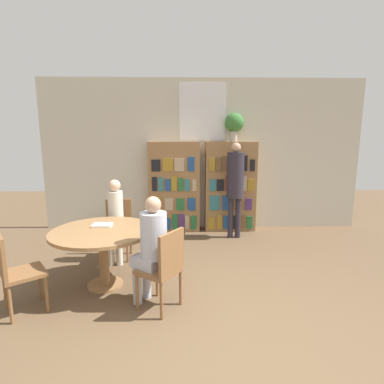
{
  "coord_description": "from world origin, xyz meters",
  "views": [
    {
      "loc": [
        -0.35,
        -2.43,
        1.86
      ],
      "look_at": [
        -0.24,
        1.99,
        1.05
      ],
      "focal_mm": 28.0,
      "sensor_mm": 36.0,
      "label": 1
    }
  ],
  "objects_px": {
    "reading_table": "(103,239)",
    "bookshelf_left": "(174,187)",
    "chair_near_camera": "(15,269)",
    "librarian_standing": "(235,180)",
    "bookshelf_right": "(230,187)",
    "seated_reader_left": "(115,217)",
    "seated_reader_right": "(151,244)",
    "chair_far_side": "(164,266)",
    "chair_left_side": "(118,225)",
    "flower_vase": "(234,124)"
  },
  "relations": [
    {
      "from": "chair_near_camera",
      "to": "seated_reader_right",
      "type": "relative_size",
      "value": 0.72
    },
    {
      "from": "seated_reader_left",
      "to": "seated_reader_right",
      "type": "height_order",
      "value": "same"
    },
    {
      "from": "reading_table",
      "to": "chair_near_camera",
      "type": "bearing_deg",
      "value": -142.53
    },
    {
      "from": "bookshelf_left",
      "to": "reading_table",
      "type": "relative_size",
      "value": 1.42
    },
    {
      "from": "bookshelf_left",
      "to": "chair_far_side",
      "type": "bearing_deg",
      "value": -90.27
    },
    {
      "from": "chair_near_camera",
      "to": "librarian_standing",
      "type": "xyz_separation_m",
      "value": [
        2.71,
        2.42,
        0.58
      ]
    },
    {
      "from": "reading_table",
      "to": "seated_reader_right",
      "type": "bearing_deg",
      "value": -34.53
    },
    {
      "from": "reading_table",
      "to": "seated_reader_left",
      "type": "bearing_deg",
      "value": 91.47
    },
    {
      "from": "seated_reader_left",
      "to": "seated_reader_right",
      "type": "bearing_deg",
      "value": 117.21
    },
    {
      "from": "chair_near_camera",
      "to": "bookshelf_left",
      "type": "bearing_deg",
      "value": 114.19
    },
    {
      "from": "bookshelf_right",
      "to": "chair_far_side",
      "type": "distance_m",
      "value": 3.12
    },
    {
      "from": "bookshelf_right",
      "to": "reading_table",
      "type": "distance_m",
      "value": 3.04
    },
    {
      "from": "bookshelf_left",
      "to": "seated_reader_left",
      "type": "relative_size",
      "value": 1.42
    },
    {
      "from": "seated_reader_left",
      "to": "bookshelf_right",
      "type": "bearing_deg",
      "value": -142.89
    },
    {
      "from": "bookshelf_left",
      "to": "flower_vase",
      "type": "relative_size",
      "value": 3.24
    },
    {
      "from": "flower_vase",
      "to": "reading_table",
      "type": "bearing_deg",
      "value": -130.24
    },
    {
      "from": "bookshelf_right",
      "to": "chair_near_camera",
      "type": "bearing_deg",
      "value": -132.72
    },
    {
      "from": "chair_left_side",
      "to": "seated_reader_left",
      "type": "height_order",
      "value": "seated_reader_left"
    },
    {
      "from": "seated_reader_left",
      "to": "seated_reader_right",
      "type": "relative_size",
      "value": 1.0
    },
    {
      "from": "chair_near_camera",
      "to": "seated_reader_right",
      "type": "height_order",
      "value": "seated_reader_right"
    },
    {
      "from": "bookshelf_right",
      "to": "flower_vase",
      "type": "relative_size",
      "value": 3.24
    },
    {
      "from": "bookshelf_left",
      "to": "chair_near_camera",
      "type": "bearing_deg",
      "value": -118.34
    },
    {
      "from": "chair_near_camera",
      "to": "chair_far_side",
      "type": "relative_size",
      "value": 1.0
    },
    {
      "from": "chair_far_side",
      "to": "bookshelf_left",
      "type": "bearing_deg",
      "value": 34.26
    },
    {
      "from": "bookshelf_left",
      "to": "flower_vase",
      "type": "height_order",
      "value": "flower_vase"
    },
    {
      "from": "librarian_standing",
      "to": "chair_left_side",
      "type": "bearing_deg",
      "value": -156.22
    },
    {
      "from": "bookshelf_left",
      "to": "librarian_standing",
      "type": "distance_m",
      "value": 1.25
    },
    {
      "from": "bookshelf_left",
      "to": "chair_far_side",
      "type": "xyz_separation_m",
      "value": [
        -0.01,
        -2.88,
        -0.38
      ]
    },
    {
      "from": "bookshelf_left",
      "to": "bookshelf_right",
      "type": "height_order",
      "value": "same"
    },
    {
      "from": "chair_near_camera",
      "to": "librarian_standing",
      "type": "height_order",
      "value": "librarian_standing"
    },
    {
      "from": "chair_near_camera",
      "to": "librarian_standing",
      "type": "relative_size",
      "value": 0.51
    },
    {
      "from": "reading_table",
      "to": "chair_near_camera",
      "type": "xyz_separation_m",
      "value": [
        -0.77,
        -0.59,
        -0.12
      ]
    },
    {
      "from": "bookshelf_right",
      "to": "reading_table",
      "type": "xyz_separation_m",
      "value": [
        -1.93,
        -2.33,
        -0.26
      ]
    },
    {
      "from": "seated_reader_right",
      "to": "librarian_standing",
      "type": "relative_size",
      "value": 0.71
    },
    {
      "from": "flower_vase",
      "to": "reading_table",
      "type": "xyz_separation_m",
      "value": [
        -1.98,
        -2.34,
        -1.5
      ]
    },
    {
      "from": "reading_table",
      "to": "librarian_standing",
      "type": "xyz_separation_m",
      "value": [
        1.94,
        1.83,
        0.47
      ]
    },
    {
      "from": "chair_near_camera",
      "to": "seated_reader_right",
      "type": "bearing_deg",
      "value": 58.19
    },
    {
      "from": "seated_reader_left",
      "to": "librarian_standing",
      "type": "distance_m",
      "value": 2.26
    },
    {
      "from": "bookshelf_left",
      "to": "seated_reader_left",
      "type": "bearing_deg",
      "value": -118.05
    },
    {
      "from": "bookshelf_left",
      "to": "chair_left_side",
      "type": "distance_m",
      "value": 1.64
    },
    {
      "from": "flower_vase",
      "to": "seated_reader_right",
      "type": "xyz_separation_m",
      "value": [
        -1.33,
        -2.78,
        -1.4
      ]
    },
    {
      "from": "bookshelf_left",
      "to": "bookshelf_right",
      "type": "xyz_separation_m",
      "value": [
        1.12,
        -0.0,
        0.0
      ]
    },
    {
      "from": "bookshelf_right",
      "to": "seated_reader_right",
      "type": "distance_m",
      "value": 3.06
    },
    {
      "from": "chair_near_camera",
      "to": "chair_left_side",
      "type": "height_order",
      "value": "same"
    },
    {
      "from": "bookshelf_left",
      "to": "reading_table",
      "type": "bearing_deg",
      "value": -109.12
    },
    {
      "from": "bookshelf_right",
      "to": "chair_far_side",
      "type": "height_order",
      "value": "bookshelf_right"
    },
    {
      "from": "seated_reader_right",
      "to": "bookshelf_left",
      "type": "bearing_deg",
      "value": 31.25
    },
    {
      "from": "reading_table",
      "to": "bookshelf_left",
      "type": "bearing_deg",
      "value": 70.88
    },
    {
      "from": "bookshelf_left",
      "to": "chair_far_side",
      "type": "relative_size",
      "value": 1.97
    },
    {
      "from": "bookshelf_left",
      "to": "librarian_standing",
      "type": "bearing_deg",
      "value": -23.9
    }
  ]
}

